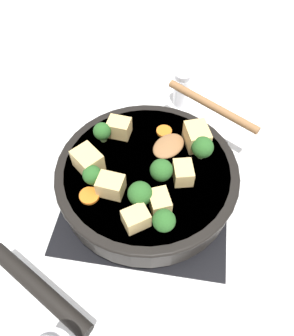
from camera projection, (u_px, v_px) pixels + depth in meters
name	position (u px, v px, depth m)	size (l,w,h in m)	color
ground_plane	(147.00, 193.00, 0.64)	(2.40, 2.40, 0.00)	white
front_burner_grate	(147.00, 190.00, 0.63)	(0.31, 0.31, 0.03)	black
skillet_pan	(146.00, 177.00, 0.60)	(0.45, 0.38, 0.06)	black
wooden_spoon	(193.00, 123.00, 0.63)	(0.22, 0.21, 0.02)	olive
tofu_cube_center_large	(183.00, 173.00, 0.55)	(0.04, 0.03, 0.03)	#DBB770
tofu_cube_near_handle	(136.00, 219.00, 0.50)	(0.04, 0.03, 0.03)	#DBB770
tofu_cube_east_chunk	(88.00, 161.00, 0.56)	(0.05, 0.04, 0.04)	#DBB770
tofu_cube_west_chunk	(197.00, 136.00, 0.60)	(0.05, 0.04, 0.04)	#DBB770
tofu_cube_back_piece	(159.00, 202.00, 0.52)	(0.04, 0.03, 0.03)	#DBB770
tofu_cube_front_piece	(119.00, 128.00, 0.61)	(0.04, 0.03, 0.03)	#DBB770
tofu_cube_mid_small	(111.00, 186.00, 0.54)	(0.04, 0.03, 0.03)	#DBB770
broccoli_floret_near_spoon	(164.00, 221.00, 0.49)	(0.04, 0.04, 0.04)	#709956
broccoli_floret_center_top	(92.00, 175.00, 0.54)	(0.03, 0.03, 0.04)	#709956
broccoli_floret_east_rim	(102.00, 132.00, 0.60)	(0.03, 0.03, 0.04)	#709956
broccoli_floret_west_rim	(142.00, 194.00, 0.51)	(0.04, 0.04, 0.05)	#709956
broccoli_floret_north_edge	(202.00, 148.00, 0.57)	(0.04, 0.04, 0.05)	#709956
broccoli_floret_south_cluster	(161.00, 170.00, 0.54)	(0.04, 0.04, 0.05)	#709956
carrot_slice_orange_thin	(164.00, 131.00, 0.63)	(0.03, 0.03, 0.01)	orange
carrot_slice_near_center	(89.00, 196.00, 0.54)	(0.03, 0.03, 0.01)	orange
salt_shaker	(181.00, 90.00, 0.76)	(0.04, 0.04, 0.09)	white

